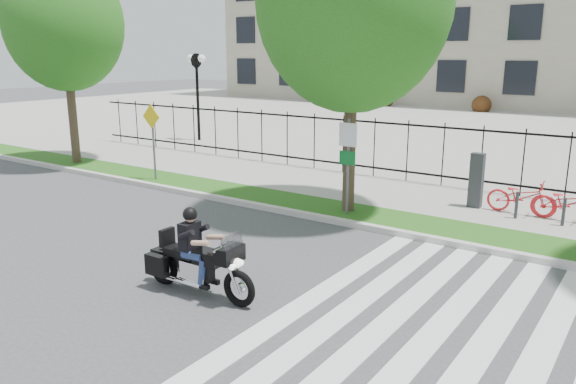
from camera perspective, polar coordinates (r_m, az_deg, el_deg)
The scene contains 12 objects.
ground at distance 11.49m, azimuth -6.70°, elevation -7.97°, with size 120.00×120.00×0.00m, color #3D3D40.
curb at distance 14.61m, azimuth 3.96°, elevation -2.76°, with size 60.00×0.20×0.15m, color #BBB7B0.
grass_verge at distance 15.32m, azimuth 5.60°, elevation -2.00°, with size 60.00×1.50×0.15m, color #1D4C13.
sidewalk at distance 17.47m, azimuth 9.61°, elevation -0.12°, with size 60.00×3.50×0.15m, color gray.
plaza at distance 33.97m, azimuth 22.48°, elevation 5.80°, with size 80.00×34.00×0.10m, color gray.
crosswalk_stripes at distance 9.31m, azimuth 16.98°, elevation -14.01°, with size 5.70×8.00×0.01m, color silver, non-canonical shape.
iron_fence at distance 18.82m, azimuth 12.04°, elevation 4.13°, with size 30.00×0.06×2.00m, color black, non-canonical shape.
lamp_post_left at distance 27.65m, azimuth -9.25°, elevation 11.61°, with size 1.06×0.70×4.25m.
street_tree_0 at distance 22.90m, azimuth -21.79°, elevation 15.60°, with size 4.29×4.29×7.62m.
sign_pole_regulatory at distance 14.48m, azimuth 6.09°, elevation 3.82°, with size 0.50×0.09×2.50m.
sign_pole_warning at distance 19.03m, azimuth -13.59°, elevation 5.95°, with size 0.78×0.09×2.49m.
motorcycle_rider at distance 10.29m, azimuth -9.16°, elevation -6.86°, with size 2.52×0.74×1.95m.
Camera 1 is at (7.12, -7.94, 4.29)m, focal length 35.00 mm.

